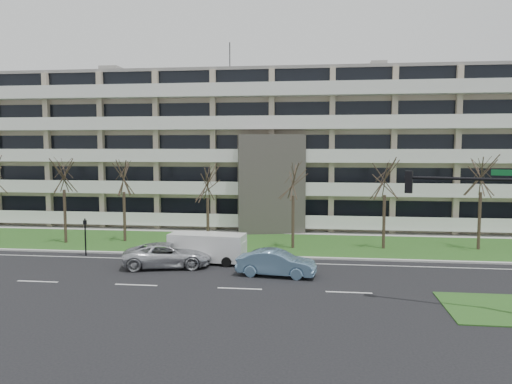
# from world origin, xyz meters

# --- Properties ---
(ground) EXTENTS (160.00, 160.00, 0.00)m
(ground) POSITION_xyz_m (0.00, 0.00, 0.00)
(ground) COLOR black
(ground) RESTS_ON ground
(grass_verge) EXTENTS (90.00, 10.00, 0.06)m
(grass_verge) POSITION_xyz_m (0.00, 13.00, 0.03)
(grass_verge) COLOR #1F4B19
(grass_verge) RESTS_ON ground
(curb) EXTENTS (90.00, 0.35, 0.12)m
(curb) POSITION_xyz_m (0.00, 8.00, 0.06)
(curb) COLOR #B2B2AD
(curb) RESTS_ON ground
(sidewalk) EXTENTS (90.00, 2.00, 0.08)m
(sidewalk) POSITION_xyz_m (0.00, 18.50, 0.04)
(sidewalk) COLOR #B2B2AD
(sidewalk) RESTS_ON ground
(lane_edge_line) EXTENTS (90.00, 0.12, 0.01)m
(lane_edge_line) POSITION_xyz_m (0.00, 6.50, 0.01)
(lane_edge_line) COLOR white
(lane_edge_line) RESTS_ON ground
(apartment_building) EXTENTS (60.50, 15.10, 18.75)m
(apartment_building) POSITION_xyz_m (-0.01, 25.32, 7.61)
(apartment_building) COLOR #BDAC93
(apartment_building) RESTS_ON ground
(silver_pickup) EXTENTS (6.14, 3.83, 1.59)m
(silver_pickup) POSITION_xyz_m (-5.49, 4.41, 0.79)
(silver_pickup) COLOR silver
(silver_pickup) RESTS_ON ground
(blue_sedan) EXTENTS (4.98, 2.23, 1.59)m
(blue_sedan) POSITION_xyz_m (1.79, 3.06, 0.79)
(blue_sedan) COLOR #6D98BE
(blue_sedan) RESTS_ON ground
(white_van) EXTENTS (5.28, 2.45, 1.99)m
(white_van) POSITION_xyz_m (-3.10, 5.97, 1.19)
(white_van) COLOR silver
(white_van) RESTS_ON ground
(traffic_signal) EXTENTS (5.69, 1.95, 6.83)m
(traffic_signal) POSITION_xyz_m (12.15, -2.46, 4.42)
(traffic_signal) COLOR black
(traffic_signal) RESTS_ON ground
(pedestrian_signal) EXTENTS (0.31, 0.29, 2.73)m
(pedestrian_signal) POSITION_xyz_m (-12.41, 6.98, 1.74)
(pedestrian_signal) COLOR black
(pedestrian_signal) RESTS_ON ground
(tree_1) EXTENTS (3.94, 3.94, 7.87)m
(tree_1) POSITION_xyz_m (-16.23, 11.31, 6.12)
(tree_1) COLOR #382B21
(tree_1) RESTS_ON ground
(tree_2) EXTENTS (3.72, 3.72, 7.45)m
(tree_2) POSITION_xyz_m (-11.67, 12.55, 5.79)
(tree_2) COLOR #382B21
(tree_2) RESTS_ON ground
(tree_3) EXTENTS (3.39, 3.39, 6.77)m
(tree_3) POSITION_xyz_m (-4.51, 12.21, 5.26)
(tree_3) COLOR #382B21
(tree_3) RESTS_ON ground
(tree_4) EXTENTS (3.69, 3.69, 7.39)m
(tree_4) POSITION_xyz_m (2.39, 11.43, 5.74)
(tree_4) COLOR #382B21
(tree_4) RESTS_ON ground
(tree_5) EXTENTS (3.75, 3.75, 7.50)m
(tree_5) POSITION_xyz_m (9.36, 12.11, 5.83)
(tree_5) COLOR #382B21
(tree_5) RESTS_ON ground
(tree_6) EXTENTS (3.98, 3.98, 7.97)m
(tree_6) POSITION_xyz_m (16.54, 12.61, 6.19)
(tree_6) COLOR #382B21
(tree_6) RESTS_ON ground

